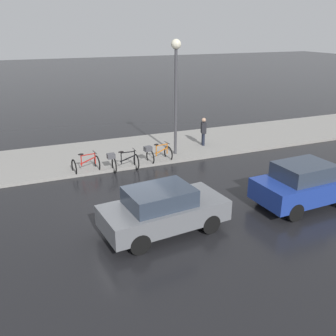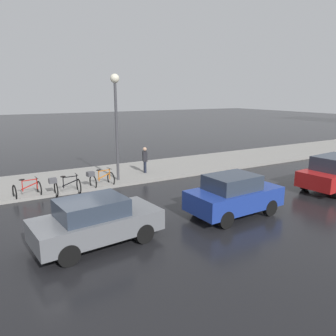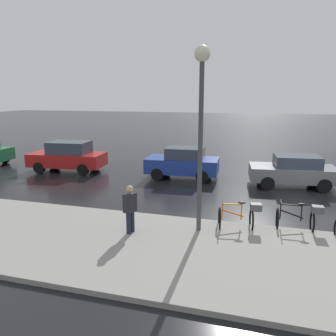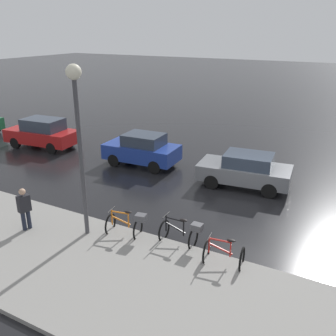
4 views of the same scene
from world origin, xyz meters
name	(u,v)px [view 2 (image 2 of 4)]	position (x,y,z in m)	size (l,w,h in m)	color
ground_plane	(67,225)	(0.00, 0.00, 0.00)	(140.00, 140.00, 0.00)	black
sidewalk_kerb	(197,164)	(-6.00, 10.00, 0.07)	(4.80, 60.00, 0.14)	gray
bicycle_nearest	(27,190)	(-3.97, -0.80, 0.40)	(0.86, 1.20, 0.95)	black
bicycle_second	(64,186)	(-3.54, 0.76, 0.49)	(0.74, 1.37, 0.97)	black
bicycle_third	(100,179)	(-3.93, 2.58, 0.50)	(0.91, 1.39, 0.98)	black
car_grey	(96,221)	(2.07, 0.47, 0.77)	(2.19, 4.11, 1.51)	slate
car_blue	(234,195)	(2.29, 5.89, 0.83)	(1.96, 3.80, 1.64)	navy
car_red	(336,173)	(2.11, 12.60, 0.86)	(2.17, 4.36, 1.71)	#AD1919
pedestrian	(145,159)	(-5.31, 5.78, 0.92)	(0.45, 0.34, 1.63)	#1E2333
streetlamp	(116,107)	(-4.54, 3.80, 3.98)	(0.46, 0.46, 5.63)	#424247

